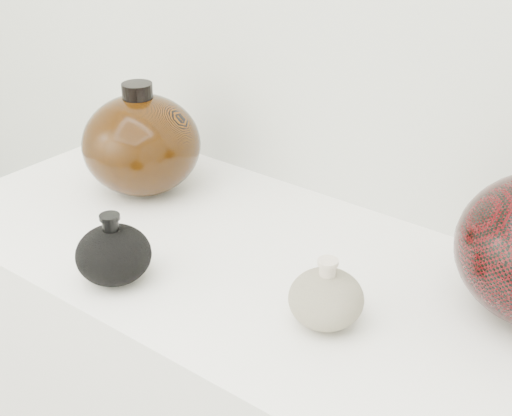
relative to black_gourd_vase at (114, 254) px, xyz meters
The scene contains 3 objects.
black_gourd_vase is the anchor object (origin of this frame).
cream_gourd_vase 0.31m from the black_gourd_vase, 18.43° to the left, with size 0.12×0.12×0.10m.
left_round_pot 0.30m from the black_gourd_vase, 127.55° to the left, with size 0.26×0.26×0.20m.
Camera 1 is at (0.53, 0.22, 1.48)m, focal length 50.00 mm.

